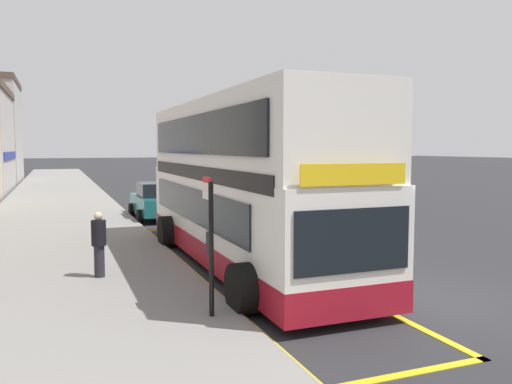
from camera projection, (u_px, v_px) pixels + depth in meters
The scene contains 9 objects.
ground_plane at pixel (153, 188), 40.44m from camera, with size 260.00×260.00×0.00m, color #28282B.
pavement_near at pixel (58, 190), 37.89m from camera, with size 6.00×76.00×0.14m, color gray.
double_decker_bus at pixel (241, 189), 13.80m from camera, with size 3.26×11.28×4.40m.
bus_bay_markings at pixel (242, 267), 13.61m from camera, with size 2.87×14.03×0.01m.
bus_stop_sign at pixel (210, 233), 9.19m from camera, with size 0.09×0.51×2.49m.
parked_car_teal_far at pixel (157, 201), 22.85m from camera, with size 2.09×4.20×1.62m.
parked_car_silver_distant at pixel (222, 184), 33.55m from camera, with size 2.09×4.20×1.62m.
parked_car_navy_ahead at pixel (283, 189), 29.49m from camera, with size 2.09×4.20×1.62m.
pedestrian_waiting_near_sign at pixel (99, 242), 11.96m from camera, with size 0.34×0.34×1.54m.
Camera 1 is at (-7.09, -8.51, 3.16)m, focal length 35.98 mm.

